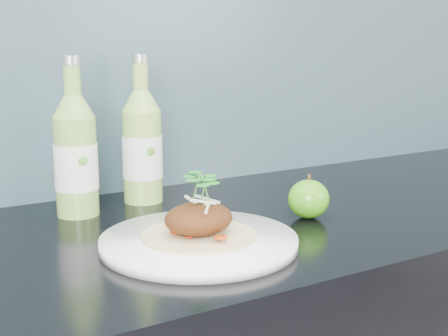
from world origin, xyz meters
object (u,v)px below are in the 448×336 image
(dinner_plate, at_px, (199,242))
(cider_bottle_right, at_px, (142,147))
(green_apple, at_px, (309,199))
(cider_bottle_left, at_px, (76,156))

(dinner_plate, bearing_deg, cider_bottle_right, 82.12)
(dinner_plate, bearing_deg, green_apple, 8.69)
(cider_bottle_right, bearing_deg, cider_bottle_left, -151.71)
(green_apple, height_order, cider_bottle_right, cider_bottle_right)
(green_apple, distance_m, cider_bottle_left, 0.41)
(cider_bottle_left, bearing_deg, dinner_plate, -84.52)
(green_apple, relative_size, cider_bottle_right, 0.28)
(green_apple, xyz_separation_m, cider_bottle_left, (-0.33, 0.23, 0.07))
(cider_bottle_left, relative_size, cider_bottle_right, 1.00)
(cider_bottle_left, height_order, cider_bottle_right, same)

